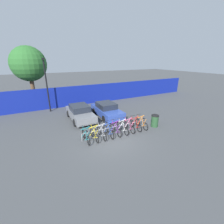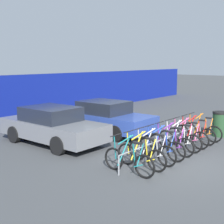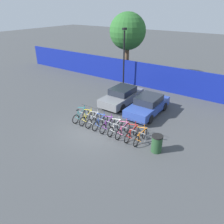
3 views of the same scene
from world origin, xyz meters
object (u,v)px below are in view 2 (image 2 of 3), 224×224
(bicycle_silver, at_px, (152,151))
(trash_bin, at_px, (220,124))
(bicycle_yellow, at_px, (141,156))
(bicycle_pink, at_px, (187,137))
(bike_rack, at_px, (167,139))
(car_blue, at_px, (106,117))
(bicycle_red, at_px, (194,134))
(bicycle_blue, at_px, (161,147))
(car_grey, at_px, (52,125))
(bicycle_orange, at_px, (201,131))
(bicycle_white, at_px, (179,140))
(bicycle_teal, at_px, (129,161))
(bicycle_purple, at_px, (171,144))

(bicycle_silver, xyz_separation_m, trash_bin, (4.81, -0.30, 0.14))
(bicycle_yellow, bearing_deg, bicycle_pink, -2.24)
(bike_rack, height_order, car_blue, car_blue)
(bicycle_silver, xyz_separation_m, bicycle_red, (3.01, 0.00, 0.00))
(bicycle_yellow, relative_size, bicycle_blue, 1.00)
(bicycle_yellow, relative_size, trash_bin, 1.66)
(car_grey, bearing_deg, bicycle_orange, -46.18)
(bicycle_orange, bearing_deg, bicycle_white, 176.75)
(bicycle_yellow, bearing_deg, bicycle_white, -2.24)
(bicycle_orange, bearing_deg, trash_bin, -17.50)
(bike_rack, distance_m, bicycle_teal, 2.42)
(bicycle_blue, bearing_deg, bicycle_purple, -2.50)
(bike_rack, distance_m, bicycle_blue, 0.68)
(bicycle_purple, height_order, car_blue, car_blue)
(bike_rack, height_order, car_grey, car_grey)
(bike_rack, bearing_deg, bicycle_white, -14.57)
(bicycle_white, bearing_deg, bicycle_pink, 0.95)
(bicycle_teal, height_order, bicycle_purple, same)
(bicycle_red, bearing_deg, car_grey, 128.87)
(bicycle_orange, bearing_deg, bike_rack, 173.22)
(car_blue, bearing_deg, bicycle_purple, -105.45)
(bicycle_purple, relative_size, bicycle_orange, 1.00)
(bicycle_pink, distance_m, car_blue, 3.76)
(bike_rack, distance_m, bicycle_silver, 1.24)
(bicycle_yellow, xyz_separation_m, bicycle_purple, (1.75, 0.00, 0.00))
(bicycle_pink, distance_m, trash_bin, 2.46)
(bicycle_purple, bearing_deg, bicycle_red, 1.09)
(bicycle_yellow, bearing_deg, car_grey, 85.02)
(bicycle_yellow, bearing_deg, bike_rack, 2.50)
(bicycle_blue, bearing_deg, bicycle_teal, 177.50)
(trash_bin, bearing_deg, bicycle_pink, 173.00)
(car_blue, relative_size, trash_bin, 4.15)
(car_grey, bearing_deg, bike_rack, -68.40)
(bicycle_pink, xyz_separation_m, car_blue, (-0.16, 3.74, 0.31))
(bicycle_teal, relative_size, bicycle_yellow, 1.00)
(bicycle_red, xyz_separation_m, bicycle_orange, (0.62, 0.00, 0.00))
(bike_rack, relative_size, bicycle_orange, 3.13)
(bicycle_silver, xyz_separation_m, car_grey, (-0.37, 4.17, 0.31))
(bicycle_blue, distance_m, trash_bin, 4.25)
(bicycle_blue, relative_size, bicycle_red, 1.00)
(bicycle_silver, height_order, trash_bin, bicycle_silver)
(bicycle_purple, xyz_separation_m, bicycle_white, (0.61, 0.00, 0.00))
(bicycle_pink, xyz_separation_m, car_grey, (-2.74, 4.17, 0.31))
(bicycle_purple, distance_m, bicycle_red, 1.83)
(bicycle_teal, relative_size, bicycle_red, 1.00)
(bicycle_purple, height_order, bicycle_pink, same)
(bicycle_white, xyz_separation_m, car_blue, (0.42, 3.74, 0.31))
(bicycle_red, distance_m, car_grey, 5.38)
(bicycle_blue, xyz_separation_m, car_grey, (-0.94, 4.17, 0.31))
(bicycle_silver, distance_m, bicycle_red, 3.01)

